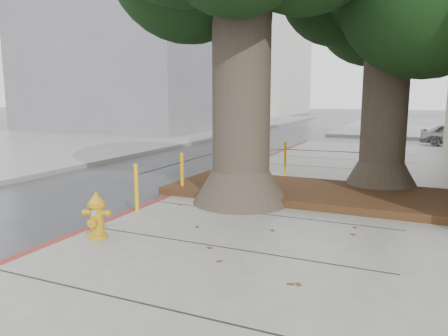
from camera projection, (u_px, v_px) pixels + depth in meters
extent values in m
plane|color=#28282B|center=(193.00, 252.00, 6.80)|extent=(140.00, 140.00, 0.00)
cube|color=slate|center=(39.00, 143.00, 21.47)|extent=(14.00, 60.00, 0.15)
cube|color=maroon|center=(168.00, 200.00, 9.85)|extent=(0.14, 26.00, 0.16)
cube|color=black|center=(310.00, 192.00, 9.90)|extent=(6.40, 2.60, 0.16)
cube|color=slate|center=(154.00, 45.00, 31.67)|extent=(12.00, 16.00, 12.00)
cube|color=silver|center=(245.00, 52.00, 52.89)|extent=(12.00, 18.00, 15.00)
cone|color=#4C3F33|center=(241.00, 186.00, 9.27)|extent=(2.04, 2.04, 0.70)
cylinder|color=#4C3F33|center=(241.00, 89.00, 8.93)|extent=(1.20, 1.20, 4.22)
cone|color=#4C3F33|center=(380.00, 176.00, 10.46)|extent=(1.77, 1.77, 0.70)
cylinder|color=#4C3F33|center=(385.00, 99.00, 10.16)|extent=(1.04, 1.04, 3.84)
cylinder|color=#EDAC0D|center=(136.00, 189.00, 8.56)|extent=(0.08, 0.08, 0.90)
sphere|color=#EDAC0D|center=(136.00, 166.00, 8.48)|extent=(0.09, 0.09, 0.09)
cylinder|color=#EDAC0D|center=(182.00, 174.00, 10.17)|extent=(0.08, 0.08, 0.90)
sphere|color=#EDAC0D|center=(182.00, 155.00, 10.10)|extent=(0.09, 0.09, 0.09)
cylinder|color=#EDAC0D|center=(215.00, 163.00, 11.79)|extent=(0.08, 0.08, 0.90)
sphere|color=#EDAC0D|center=(215.00, 146.00, 11.71)|extent=(0.09, 0.09, 0.09)
cylinder|color=#EDAC0D|center=(285.00, 159.00, 12.53)|extent=(0.08, 0.08, 0.90)
sphere|color=#EDAC0D|center=(285.00, 143.00, 12.45)|extent=(0.09, 0.09, 0.09)
cylinder|color=#EDAC0D|center=(365.00, 163.00, 11.81)|extent=(0.08, 0.08, 0.90)
sphere|color=#EDAC0D|center=(366.00, 146.00, 11.74)|extent=(0.09, 0.09, 0.09)
cylinder|color=black|center=(161.00, 168.00, 9.32)|extent=(0.02, 1.80, 0.02)
cylinder|color=black|center=(200.00, 157.00, 10.94)|extent=(0.02, 1.80, 0.02)
cylinder|color=black|center=(251.00, 151.00, 12.11)|extent=(1.51, 1.51, 0.02)
cylinder|color=black|center=(324.00, 151.00, 12.12)|extent=(2.20, 0.22, 0.02)
cylinder|color=gold|center=(98.00, 236.00, 7.02)|extent=(0.39, 0.39, 0.06)
cylinder|color=gold|center=(97.00, 220.00, 6.97)|extent=(0.27, 0.27, 0.49)
cylinder|color=gold|center=(96.00, 204.00, 6.93)|extent=(0.36, 0.36, 0.07)
cone|color=gold|center=(96.00, 199.00, 6.91)|extent=(0.33, 0.33, 0.14)
cylinder|color=gold|center=(96.00, 193.00, 6.90)|extent=(0.07, 0.07, 0.05)
cylinder|color=gold|center=(89.00, 212.00, 6.97)|extent=(0.16, 0.12, 0.09)
cylinder|color=gold|center=(104.00, 213.00, 6.94)|extent=(0.16, 0.12, 0.09)
cylinder|color=gold|center=(94.00, 222.00, 6.86)|extent=(0.16, 0.17, 0.13)
cube|color=#5999D8|center=(94.00, 213.00, 6.84)|extent=(0.07, 0.02, 0.07)
imported|color=black|center=(163.00, 123.00, 29.06)|extent=(1.98, 4.10, 1.15)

